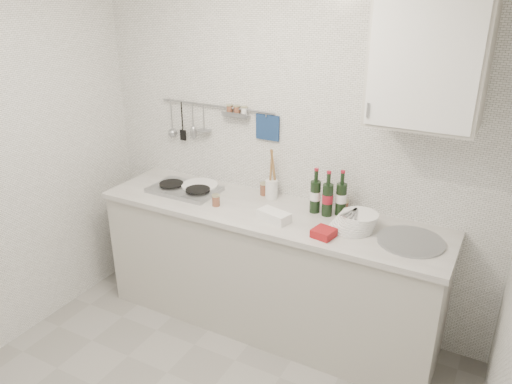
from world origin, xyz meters
TOP-DOWN VIEW (x-y plane):
  - back_wall at (0.00, 1.40)m, footprint 3.00×0.02m
  - counter at (0.01, 1.10)m, footprint 2.44×0.64m
  - wall_rail at (-0.60, 1.37)m, footprint 0.98×0.09m
  - wall_cabinet at (0.90, 1.22)m, footprint 0.60×0.38m
  - plate_stack_hob at (-0.63, 1.18)m, footprint 0.29×0.29m
  - plate_stack_sink at (0.60, 1.11)m, footprint 0.30×0.28m
  - wine_bottles at (0.37, 1.24)m, footprint 0.24×0.13m
  - butter_dish at (0.10, 0.98)m, footprint 0.23×0.16m
  - strawberry_punnet at (0.47, 0.92)m, footprint 0.15×0.15m
  - utensil_crock at (-0.08, 1.30)m, footprint 0.09×0.09m
  - jar_a at (-0.15, 1.32)m, footprint 0.06×0.06m
  - jar_b at (0.45, 1.34)m, footprint 0.07×0.07m
  - jar_c at (0.51, 1.23)m, footprint 0.06×0.06m
  - jar_d at (-0.36, 0.99)m, footprint 0.06×0.06m

SIDE VIEW (x-z plane):
  - counter at x=0.01m, z-range -0.05..0.92m
  - plate_stack_hob at x=-0.63m, z-range 0.92..0.96m
  - strawberry_punnet at x=0.47m, z-range 0.92..0.97m
  - butter_dish at x=0.10m, z-range 0.92..0.98m
  - jar_c at x=0.51m, z-range 0.92..0.99m
  - jar_b at x=0.45m, z-range 0.92..1.00m
  - jar_d at x=-0.36m, z-range 0.92..1.00m
  - jar_a at x=-0.15m, z-range 0.92..1.01m
  - plate_stack_sink at x=0.60m, z-range 0.91..1.03m
  - utensil_crock at x=-0.08m, z-range 0.82..1.19m
  - wine_bottles at x=0.37m, z-range 0.92..1.23m
  - back_wall at x=0.00m, z-range 0.00..2.50m
  - wall_rail at x=-0.60m, z-range 1.26..1.60m
  - wall_cabinet at x=0.90m, z-range 1.60..2.30m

